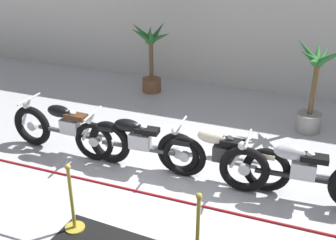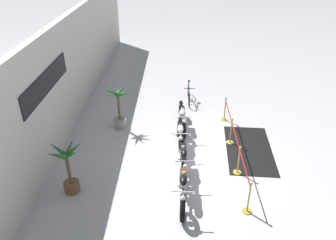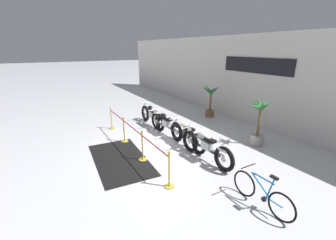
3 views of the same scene
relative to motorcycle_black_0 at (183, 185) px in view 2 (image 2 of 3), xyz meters
name	(u,v)px [view 2 (image 2 of 3)]	position (x,y,z in m)	size (l,w,h in m)	color
ground_plane	(200,156)	(2.11, -0.64, -0.48)	(120.00, 120.00, 0.00)	silver
back_wall	(46,101)	(2.11, 4.48, 1.62)	(28.00, 0.29, 4.20)	silver
motorcycle_black_0	(183,185)	(0.00, 0.00, 0.00)	(2.48, 0.62, 0.98)	black
motorcycle_black_1	(183,157)	(1.37, -0.02, 0.00)	(2.41, 0.62, 0.95)	black
motorcycle_cream_2	(180,134)	(2.82, 0.07, -0.01)	(2.22, 0.62, 0.96)	black
motorcycle_silver_3	(182,118)	(4.04, -0.02, 0.00)	(2.43, 0.62, 0.98)	black
bicycle	(189,94)	(6.51, -0.36, -0.11)	(1.69, 0.48, 0.94)	black
potted_palm_left_of_row	(68,168)	(0.20, 3.38, 0.41)	(1.09, 1.02, 1.76)	brown
potted_palm_right_of_row	(119,108)	(4.04, 2.49, 0.41)	(0.95, 1.07, 1.89)	gray
stanchion_far_left	(240,160)	(1.00, -1.81, 0.18)	(5.38, 0.28, 1.05)	gold
stanchion_mid_left	(238,164)	(1.21, -1.81, -0.12)	(0.28, 0.28, 1.05)	gold
stanchion_mid_right	(231,135)	(3.01, -1.81, -0.12)	(0.28, 0.28, 1.05)	gold
stanchion_far_right	(225,112)	(4.76, -1.81, -0.12)	(0.28, 0.28, 1.05)	gold
floor_banner	(249,149)	(2.58, -2.46, -0.47)	(3.14, 1.64, 0.01)	black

